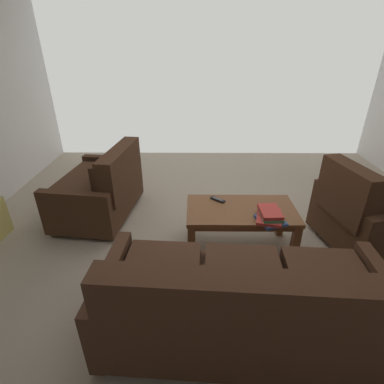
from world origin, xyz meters
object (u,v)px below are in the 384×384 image
at_px(armchair_side, 365,215).
at_px(tv_remote, 218,200).
at_px(loveseat_near, 102,188).
at_px(sofa_main, 244,305).
at_px(book_stack, 270,216).
at_px(coffee_table, 241,215).

relative_size(armchair_side, tv_remote, 6.58).
height_order(loveseat_near, tv_remote, loveseat_near).
bearing_deg(sofa_main, book_stack, -112.19).
bearing_deg(sofa_main, coffee_table, -96.67).
bearing_deg(sofa_main, loveseat_near, -50.13).
height_order(armchair_side, tv_remote, armchair_side).
distance_m(loveseat_near, coffee_table, 1.69).
distance_m(coffee_table, armchair_side, 1.25).
distance_m(sofa_main, loveseat_near, 2.24).
distance_m(armchair_side, book_stack, 1.07).
bearing_deg(loveseat_near, coffee_table, 157.39).
xyz_separation_m(sofa_main, loveseat_near, (1.43, -1.72, 0.00)).
distance_m(loveseat_near, tv_remote, 1.43).
height_order(armchair_side, book_stack, armchair_side).
bearing_deg(book_stack, coffee_table, -45.46).
bearing_deg(armchair_side, coffee_table, 2.34).
xyz_separation_m(armchair_side, tv_remote, (1.47, -0.11, 0.10)).
bearing_deg(book_stack, sofa_main, 67.81).
bearing_deg(coffee_table, sofa_main, 83.33).
height_order(coffee_table, armchair_side, armchair_side).
bearing_deg(sofa_main, tv_remote, -85.57).
relative_size(loveseat_near, book_stack, 3.64).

